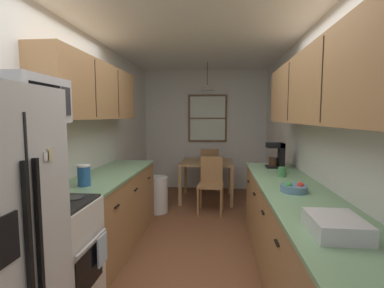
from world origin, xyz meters
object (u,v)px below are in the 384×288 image
Objects in this scene: stove_range at (50,260)px; trash_bin at (158,195)px; mug_by_coffeemaker at (282,172)px; table_serving_bowl at (211,160)px; dining_chair_near at (211,181)px; microwave_over_range at (26,100)px; coffee_maker at (277,155)px; storage_canister at (84,175)px; dish_rack at (336,226)px; dining_table at (207,167)px; fruit_bowl at (294,188)px; dining_chair_far at (210,167)px.

stove_range is 1.87× the size of trash_bin.
stove_range is 2.51m from trash_bin.
mug_by_coffeemaker is 0.61× the size of table_serving_bowl.
dining_chair_near is 7.17× the size of mug_by_coffeemaker.
stove_range is 8.76× the size of mug_by_coffeemaker.
coffee_maker is (2.16, 1.77, -0.62)m from microwave_over_range.
microwave_over_range is 1.81× the size of coffee_maker.
storage_canister reaches higher than stove_range.
mug_by_coffeemaker is (2.10, 1.22, -0.73)m from microwave_over_range.
storage_canister is at bearing 154.22° from dish_rack.
table_serving_bowl is (-0.02, 0.62, 0.26)m from dining_chair_near.
fruit_bowl is at bearing -71.90° from dining_table.
mug_by_coffeemaker is (2.00, 0.61, -0.05)m from storage_canister.
fruit_bowl is (1.65, -1.91, 0.64)m from trash_bin.
dish_rack is (0.84, -4.26, 0.45)m from dining_chair_far.
stove_range is at bearing -163.61° from fruit_bowl.
stove_range is at bearing -105.71° from dining_chair_far.
stove_range is at bearing -108.07° from dining_table.
dining_chair_near is at bearing 8.47° from trash_bin.
storage_canister is 2.09m from mug_by_coffeemaker.
storage_canister is 0.87× the size of fruit_bowl.
table_serving_bowl is (0.85, 0.75, 0.47)m from trash_bin.
coffee_maker is at bearing -43.80° from dining_chair_near.
trash_bin is (0.41, 2.48, -1.39)m from microwave_over_range.
dining_table is at bearing 70.15° from microwave_over_range.
dining_chair_far is (1.10, 3.93, 0.03)m from stove_range.
dining_chair_far is at bearing 71.51° from storage_canister.
dining_chair_far is at bearing 104.14° from fruit_bowl.
stove_range is 1.22× the size of dining_chair_far.
dish_rack is (-0.10, -2.10, -0.12)m from coffee_maker.
mug_by_coffeemaker reaches higher than fruit_bowl.
dining_table is 1.15m from trash_bin.
microwave_over_range reaches higher than dish_rack.
dining_chair_near is 4.40× the size of table_serving_bowl.
dining_table is 1.84m from coffee_maker.
coffee_maker is (0.88, -0.84, 0.57)m from dining_chair_near.
table_serving_bowl is at bearing -27.36° from dining_table.
trash_bin is at bearing 143.23° from mug_by_coffeemaker.
mug_by_coffeemaker is (1.99, 1.22, 0.48)m from stove_range.
table_serving_bowl is at bearing 92.17° from dining_chair_near.
trash_bin is 1.73× the size of dish_rack.
table_serving_bowl is (-0.90, 1.46, -0.31)m from coffee_maker.
dish_rack is (0.88, -3.60, 0.32)m from dining_table.
mug_by_coffeemaker reaches higher than trash_bin.
mug_by_coffeemaker reaches higher than table_serving_bowl.
mug_by_coffeemaker is at bearing 16.96° from storage_canister.
dish_rack is at bearing -9.73° from stove_range.
stove_range reaches higher than trash_bin.
dish_rack is (2.06, -0.33, -0.74)m from microwave_over_range.
stove_range is 2.77m from coffee_maker.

